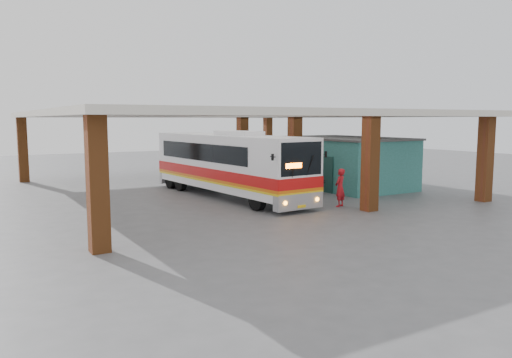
{
  "coord_description": "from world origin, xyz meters",
  "views": [
    {
      "loc": [
        -13.16,
        -19.89,
        4.2
      ],
      "look_at": [
        -1.32,
        0.0,
        1.44
      ],
      "focal_mm": 35.0,
      "sensor_mm": 36.0,
      "label": 1
    }
  ],
  "objects": [
    {
      "name": "canopy_roof",
      "position": [
        0.5,
        6.5,
        4.5
      ],
      "size": [
        21.0,
        23.0,
        0.3
      ],
      "primitive_type": "cube",
      "color": "silver",
      "rests_on": "brick_columns"
    },
    {
      "name": "coach_bus",
      "position": [
        -0.65,
        4.02,
        1.79
      ],
      "size": [
        3.49,
        12.55,
        3.61
      ],
      "rotation": [
        0.0,
        0.0,
        0.07
      ],
      "color": "white",
      "rests_on": "ground"
    },
    {
      "name": "motorcycle",
      "position": [
        4.7,
        2.79,
        0.52
      ],
      "size": [
        2.08,
        1.32,
        1.03
      ],
      "primitive_type": "imported",
      "rotation": [
        0.0,
        0.0,
        1.22
      ],
      "color": "black",
      "rests_on": "ground"
    },
    {
      "name": "ground",
      "position": [
        0.0,
        0.0,
        0.0
      ],
      "size": [
        90.0,
        90.0,
        0.0
      ],
      "primitive_type": "plane",
      "color": "#515154",
      "rests_on": "ground"
    },
    {
      "name": "brick_columns",
      "position": [
        1.43,
        5.0,
        2.17
      ],
      "size": [
        20.1,
        21.6,
        4.35
      ],
      "color": "brown",
      "rests_on": "ground"
    },
    {
      "name": "shop_building",
      "position": [
        7.49,
        4.0,
        1.56
      ],
      "size": [
        5.2,
        8.2,
        3.11
      ],
      "color": "#2C6F63",
      "rests_on": "ground"
    },
    {
      "name": "pedestrian",
      "position": [
        2.56,
        -1.44,
        0.92
      ],
      "size": [
        0.8,
        0.69,
        1.85
      ],
      "primitive_type": "imported",
      "rotation": [
        0.0,
        0.0,
        3.58
      ],
      "color": "red",
      "rests_on": "ground"
    },
    {
      "name": "red_chair",
      "position": [
        5.01,
        6.02,
        0.41
      ],
      "size": [
        0.56,
        0.56,
        0.89
      ],
      "rotation": [
        0.0,
        0.0,
        0.23
      ],
      "color": "#B31326",
      "rests_on": "ground"
    }
  ]
}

